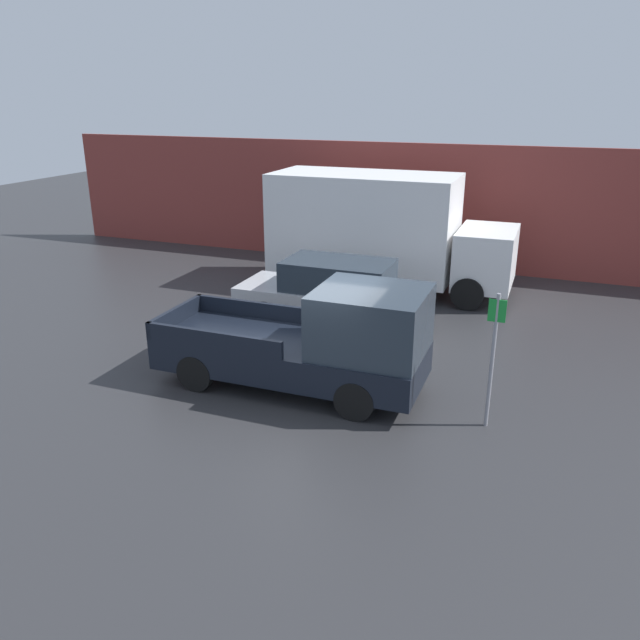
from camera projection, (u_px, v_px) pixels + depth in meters
ground_plane at (309, 393)px, 12.57m from camera, size 60.00×60.00×0.00m
building_wall at (424, 207)px, 21.11m from camera, size 28.00×0.15×4.15m
pickup_truck at (317, 343)px, 12.41m from camera, size 5.45×2.06×2.24m
car at (334, 293)px, 15.96m from camera, size 4.90×1.85×1.74m
delivery_truck at (379, 229)px, 18.82m from camera, size 7.23×2.63×3.45m
parking_sign at (493, 354)px, 10.88m from camera, size 0.30×0.07×2.52m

